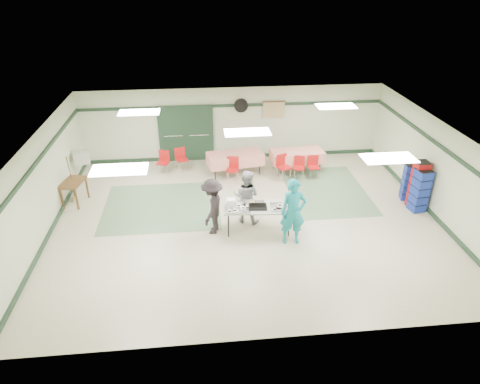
{
  "coord_description": "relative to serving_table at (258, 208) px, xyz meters",
  "views": [
    {
      "loc": [
        -1.27,
        -10.52,
        6.6
      ],
      "look_at": [
        -0.22,
        -0.3,
        1.07
      ],
      "focal_mm": 32.0,
      "sensor_mm": 36.0,
      "label": 1
    }
  ],
  "objects": [
    {
      "name": "chair_loose_b",
      "position": [
        -2.78,
        4.01,
        -0.21
      ],
      "size": [
        0.48,
        0.48,
        0.83
      ],
      "rotation": [
        0.0,
        0.0,
        -0.28
      ],
      "color": "red",
      "rests_on": "floor"
    },
    {
      "name": "broom",
      "position": [
        -5.48,
        2.34,
        0.05
      ],
      "size": [
        0.08,
        0.24,
        1.48
      ],
      "primitive_type": "cylinder",
      "rotation": [
        0.14,
        0.0,
        0.24
      ],
      "color": "brown",
      "rests_on": "floor"
    },
    {
      "name": "wall_front",
      "position": [
        -0.25,
        -3.89,
        0.63
      ],
      "size": [
        11.0,
        0.0,
        11.0
      ],
      "primitive_type": "plane",
      "rotation": [
        -1.57,
        0.0,
        0.0
      ],
      "color": "beige",
      "rests_on": "floor"
    },
    {
      "name": "chair_b",
      "position": [
        1.29,
        3.16,
        -0.19
      ],
      "size": [
        0.53,
        0.53,
        0.87
      ],
      "rotation": [
        0.0,
        0.0,
        0.42
      ],
      "color": "red",
      "rests_on": "floor"
    },
    {
      "name": "wall_right",
      "position": [
        5.25,
        0.61,
        0.63
      ],
      "size": [
        0.0,
        9.0,
        9.0
      ],
      "primitive_type": "plane",
      "rotation": [
        1.57,
        0.0,
        -1.57
      ],
      "color": "beige",
      "rests_on": "floor"
    },
    {
      "name": "baseboard_left",
      "position": [
        -5.72,
        0.61,
        -0.66
      ],
      "size": [
        0.06,
        9.0,
        0.12
      ],
      "primitive_type": "cube",
      "rotation": [
        0.0,
        0.0,
        1.57
      ],
      "color": "#1C3423",
      "rests_on": "floor"
    },
    {
      "name": "dining_table_a",
      "position": [
        1.91,
        3.73,
        -0.15
      ],
      "size": [
        1.88,
        0.94,
        0.77
      ],
      "rotation": [
        0.0,
        0.0,
        0.07
      ],
      "color": "red",
      "rests_on": "floor"
    },
    {
      "name": "volunteer_dark",
      "position": [
        -1.24,
        0.07,
        0.08
      ],
      "size": [
        0.88,
        1.16,
        1.6
      ],
      "primitive_type": "imported",
      "rotation": [
        0.0,
        0.0,
        -1.88
      ],
      "color": "black",
      "rests_on": "floor"
    },
    {
      "name": "trim_left",
      "position": [
        -5.72,
        0.61,
        1.33
      ],
      "size": [
        0.06,
        9.0,
        0.1
      ],
      "primitive_type": "cube",
      "rotation": [
        0.0,
        0.0,
        1.57
      ],
      "color": "#1C3423",
      "rests_on": "wall_back"
    },
    {
      "name": "chair_a",
      "position": [
        1.86,
        3.16,
        -0.24
      ],
      "size": [
        0.44,
        0.44,
        0.78
      ],
      "rotation": [
        0.0,
        0.0,
        -0.23
      ],
      "color": "red",
      "rests_on": "floor"
    },
    {
      "name": "ceiling",
      "position": [
        -0.25,
        0.61,
        1.98
      ],
      "size": [
        11.0,
        11.0,
        0.0
      ],
      "primitive_type": "plane",
      "rotation": [
        3.14,
        0.0,
        0.0
      ],
      "color": "silver",
      "rests_on": "wall_back"
    },
    {
      "name": "door_frame",
      "position": [
        -1.98,
        5.03,
        0.33
      ],
      "size": [
        2.0,
        0.03,
        2.15
      ],
      "primitive_type": "cube",
      "color": "#1C3423",
      "rests_on": "floor"
    },
    {
      "name": "floor",
      "position": [
        -0.25,
        0.61,
        -0.72
      ],
      "size": [
        11.0,
        11.0,
        0.0
      ],
      "primitive_type": "plane",
      "color": "beige",
      "rests_on": "ground"
    },
    {
      "name": "trim_right",
      "position": [
        5.22,
        0.61,
        1.33
      ],
      "size": [
        0.06,
        9.0,
        0.1
      ],
      "primitive_type": "cube",
      "rotation": [
        0.0,
        0.0,
        1.57
      ],
      "color": "#1C3423",
      "rests_on": "wall_back"
    },
    {
      "name": "double_door_left",
      "position": [
        -2.45,
        5.05,
        0.33
      ],
      "size": [
        0.9,
        0.06,
        2.1
      ],
      "primitive_type": "cube",
      "color": "gray",
      "rests_on": "floor"
    },
    {
      "name": "sheet_tray_mid",
      "position": [
        -0.11,
        0.08,
        0.06
      ],
      "size": [
        0.6,
        0.48,
        0.02
      ],
      "primitive_type": "cube",
      "rotation": [
        0.0,
        0.0,
        -0.08
      ],
      "color": "silver",
      "rests_on": "serving_table"
    },
    {
      "name": "printer_table",
      "position": [
        -5.4,
        2.1,
        -0.07
      ],
      "size": [
        0.76,
        1.0,
        0.74
      ],
      "rotation": [
        0.0,
        0.0,
        -0.21
      ],
      "color": "brown",
      "rests_on": "floor"
    },
    {
      "name": "office_printer",
      "position": [
        -5.4,
        3.5,
        0.22
      ],
      "size": [
        0.57,
        0.52,
        0.39
      ],
      "primitive_type": "cube",
      "rotation": [
        0.0,
        0.0,
        0.21
      ],
      "color": "#ACACA7",
      "rests_on": "printer_table"
    },
    {
      "name": "crate_stack_blue_a",
      "position": [
        4.9,
        1.32,
        -0.12
      ],
      "size": [
        0.43,
        0.43,
        1.19
      ],
      "primitive_type": "cube",
      "rotation": [
        0.0,
        0.0,
        -0.21
      ],
      "color": "#1A34A1",
      "rests_on": "floor"
    },
    {
      "name": "green_patch_a",
      "position": [
        -2.75,
        1.61,
        -0.71
      ],
      "size": [
        3.5,
        3.0,
        0.01
      ],
      "primitive_type": "cube",
      "color": "gray",
      "rests_on": "floor"
    },
    {
      "name": "chair_c",
      "position": [
        2.36,
        3.16,
        -0.24
      ],
      "size": [
        0.37,
        0.37,
        0.79
      ],
      "rotation": [
        0.0,
        0.0,
        0.02
      ],
      "color": "red",
      "rests_on": "floor"
    },
    {
      "name": "dining_table_b",
      "position": [
        -0.29,
        3.73,
        -0.15
      ],
      "size": [
        2.02,
        1.16,
        0.77
      ],
      "rotation": [
        0.0,
        0.0,
        0.17
      ],
      "color": "red",
      "rests_on": "floor"
    },
    {
      "name": "green_patch_b",
      "position": [
        2.55,
        2.11,
        -0.71
      ],
      "size": [
        2.5,
        3.5,
        0.01
      ],
      "primitive_type": "cube",
      "color": "gray",
      "rests_on": "floor"
    },
    {
      "name": "baseboard_back",
      "position": [
        -0.25,
        5.08,
        -0.66
      ],
      "size": [
        11.0,
        0.06,
        0.12
      ],
      "primitive_type": "cube",
      "color": "#1C3423",
      "rests_on": "floor"
    },
    {
      "name": "sheet_tray_left",
      "position": [
        -0.56,
        -0.09,
        0.06
      ],
      "size": [
        0.68,
        0.54,
        0.02
      ],
      "primitive_type": "cube",
      "rotation": [
        0.0,
        0.0,
        -0.08
      ],
      "color": "silver",
      "rests_on": "serving_table"
    },
    {
      "name": "chair_d",
      "position": [
        -0.42,
        3.16,
        -0.2
      ],
      "size": [
        0.45,
        0.45,
        0.85
      ],
      "rotation": [
        0.0,
        0.0,
        -0.16
      ],
      "color": "red",
      "rests_on": "floor"
    },
    {
      "name": "wall_back",
      "position": [
        -0.25,
        5.11,
        0.63
      ],
      "size": [
        11.0,
        0.0,
        11.0
      ],
      "primitive_type": "plane",
      "rotation": [
        1.57,
        0.0,
        0.0
      ],
      "color": "beige",
      "rests_on": "floor"
    },
    {
      "name": "wall_fan",
      "position": [
        0.05,
        5.05,
        1.33
      ],
      "size": [
        0.5,
        0.1,
        0.5
      ],
      "primitive_type": "cylinder",
      "rotation": [
        1.57,
        0.0,
        0.0
      ],
      "color": "black",
      "rests_on": "wall_back"
    },
    {
      "name": "trim_back",
      "position": [
        -0.25,
        5.08,
        1.33
      ],
      "size": [
        11.0,
        0.06,
        0.1
      ],
      "primitive_type": "cube",
      "color": "#1C3423",
      "rests_on": "wall_back"
    },
    {
      "name": "serving_table",
      "position": [
        0.0,
        0.0,
        0.0
      ],
      "size": [
        1.94,
        0.92,
        0.76
      ],
      "rotation": [
        0.0,
        0.0,
        -0.08
      ],
      "color": "#B5B6B0",
      "rests_on": "floor"
    },
    {
      "name": "sheet_tray_right",
      "position": [
        0.62,
        -0.1,
        0.06
      ],
      "size": [
        0.62,
        0.49,
        0.02
      ],
      "primitive_type": "cube",
      "rotation": [
        0.0,
        0.0,
        -0.08
      ],
      "color": "silver",
      "rests_on": "serving_table"
    },
    {
      "name": "crate_stack_blue_b",
      "position": [
        4.9,
        0.61,
        -0.05
      ],
      "size": [
        0.47,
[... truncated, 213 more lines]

